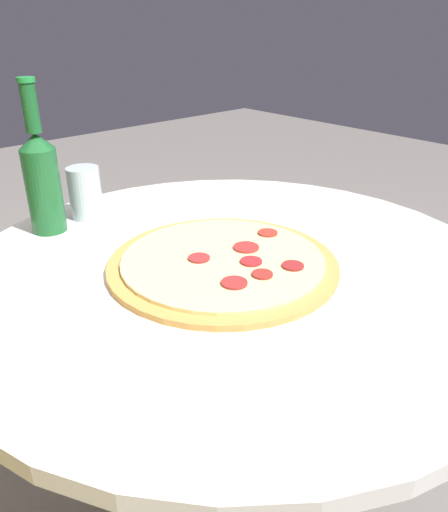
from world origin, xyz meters
TOP-DOWN VIEW (x-y plane):
  - table at (0.00, 0.00)m, footprint 0.90×0.90m
  - pizza at (-0.00, 0.02)m, footprint 0.37×0.37m
  - beer_bottle at (0.33, 0.16)m, footprint 0.06×0.06m
  - drinking_glass at (0.34, 0.07)m, footprint 0.06×0.06m

SIDE VIEW (x-z plane):
  - table at x=0.00m, z-range 0.16..0.87m
  - pizza at x=0.00m, z-range 0.70..0.72m
  - drinking_glass at x=0.34m, z-range 0.70..0.81m
  - beer_bottle at x=0.33m, z-range 0.67..0.94m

